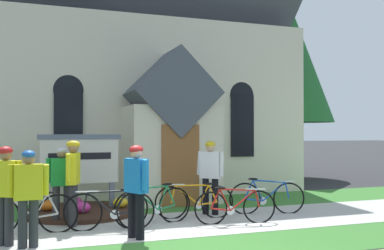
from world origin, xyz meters
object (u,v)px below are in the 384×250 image
object	(u,v)px
bicycle_white	(110,210)
cyclist_in_red_jersey	(28,191)
bicycle_silver	(154,206)
cyclist_in_blue_jersey	(210,171)
cyclist_in_white_jersey	(73,176)
bicycle_black	(195,201)
bicycle_orange	(29,213)
church_sign	(80,162)
cyclist_in_orange_jersey	(5,188)
cyclist_in_yellow_jersey	(136,184)
cyclist_in_green_jersey	(62,179)
bicycle_blue	(235,206)
roadside_conifer	(286,57)
bicycle_yellow	(267,197)

from	to	relation	value
bicycle_white	cyclist_in_red_jersey	distance (m)	1.82
bicycle_silver	cyclist_in_blue_jersey	distance (m)	1.75
bicycle_white	cyclist_in_white_jersey	world-z (taller)	cyclist_in_white_jersey
bicycle_white	bicycle_black	world-z (taller)	bicycle_white
bicycle_orange	cyclist_in_blue_jersey	bearing A→B (deg)	9.90
church_sign	cyclist_in_red_jersey	distance (m)	3.26
cyclist_in_red_jersey	cyclist_in_orange_jersey	bearing A→B (deg)	143.12
bicycle_orange	cyclist_in_yellow_jersey	xyz separation A→B (m)	(1.81, -1.04, 0.59)
cyclist_in_green_jersey	cyclist_in_white_jersey	bearing A→B (deg)	-61.78
cyclist_in_white_jersey	cyclist_in_blue_jersey	bearing A→B (deg)	5.17
bicycle_blue	roadside_conifer	size ratio (longest dim) A/B	0.22
cyclist_in_orange_jersey	cyclist_in_blue_jersey	size ratio (longest dim) A/B	0.98
bicycle_orange	bicycle_black	size ratio (longest dim) A/B	1.05
bicycle_orange	roadside_conifer	xyz separation A→B (m)	(9.88, 7.19, 4.60)
cyclist_in_red_jersey	cyclist_in_white_jersey	distance (m)	1.70
bicycle_white	roadside_conifer	distance (m)	12.08
cyclist_in_yellow_jersey	bicycle_yellow	bearing A→B (deg)	22.37
bicycle_black	cyclist_in_orange_jersey	size ratio (longest dim) A/B	1.03
cyclist_in_yellow_jersey	bicycle_black	bearing A→B (deg)	41.51
bicycle_yellow	cyclist_in_orange_jersey	world-z (taller)	cyclist_in_orange_jersey
bicycle_silver	bicycle_white	bearing A→B (deg)	-167.37
bicycle_blue	cyclist_in_white_jersey	bearing A→B (deg)	165.26
bicycle_white	bicycle_blue	distance (m)	2.56
bicycle_orange	cyclist_in_white_jersey	distance (m)	1.12
bicycle_black	church_sign	bearing A→B (deg)	145.72
bicycle_yellow	cyclist_in_white_jersey	bearing A→B (deg)	179.38
bicycle_orange	cyclist_in_green_jersey	distance (m)	1.14
cyclist_in_yellow_jersey	bicycle_white	bearing A→B (deg)	110.69
bicycle_black	cyclist_in_red_jersey	xyz separation A→B (m)	(-3.43, -1.47, 0.55)
cyclist_in_red_jersey	cyclist_in_green_jersey	xyz separation A→B (m)	(0.63, 1.85, -0.01)
church_sign	bicycle_yellow	distance (m)	4.48
church_sign	cyclist_in_blue_jersey	distance (m)	3.10
bicycle_yellow	roadside_conifer	distance (m)	9.48
church_sign	cyclist_in_orange_jersey	xyz separation A→B (m)	(-1.48, -2.78, -0.23)
bicycle_black	cyclist_in_yellow_jersey	size ratio (longest dim) A/B	1.03
church_sign	cyclist_in_green_jersey	size ratio (longest dim) A/B	1.22
cyclist_in_red_jersey	cyclist_in_green_jersey	world-z (taller)	cyclist_in_red_jersey
cyclist_in_orange_jersey	bicycle_orange	bearing A→B (deg)	65.18
cyclist_in_white_jersey	cyclist_in_orange_jersey	bearing A→B (deg)	-134.96
cyclist_in_white_jersey	cyclist_in_yellow_jersey	world-z (taller)	cyclist_in_white_jersey
bicycle_blue	cyclist_in_green_jersey	world-z (taller)	cyclist_in_green_jersey
bicycle_black	cyclist_in_red_jersey	bearing A→B (deg)	-156.82
cyclist_in_red_jersey	roadside_conifer	xyz separation A→B (m)	(9.88, 8.27, 4.06)
bicycle_yellow	cyclist_in_green_jersey	distance (m)	4.63
cyclist_in_yellow_jersey	cyclist_in_blue_jersey	distance (m)	2.73
cyclist_in_green_jersey	cyclist_in_blue_jersey	world-z (taller)	cyclist_in_blue_jersey
bicycle_silver	cyclist_in_green_jersey	bearing A→B (deg)	157.33
church_sign	bicycle_orange	bearing A→B (deg)	-119.32
cyclist_in_white_jersey	cyclist_in_blue_jersey	world-z (taller)	cyclist_in_white_jersey
bicycle_white	cyclist_in_white_jersey	distance (m)	1.08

